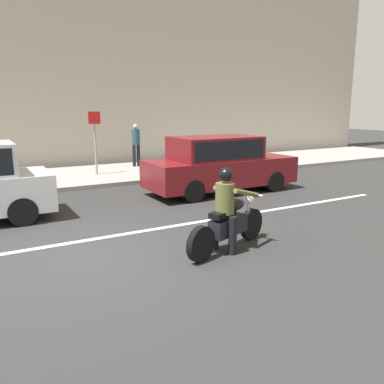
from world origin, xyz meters
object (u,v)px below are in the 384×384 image
(motorcycle_with_rider_olive, at_px, (228,217))
(street_sign_post, at_px, (95,136))
(parked_sedan_maroon, at_px, (219,164))
(pedestrian_bystander, at_px, (136,142))

(motorcycle_with_rider_olive, xyz_separation_m, street_sign_post, (0.10, 8.64, 0.93))
(motorcycle_with_rider_olive, xyz_separation_m, parked_sedan_maroon, (2.66, 4.32, 0.25))
(street_sign_post, bearing_deg, pedestrian_bystander, 30.66)
(parked_sedan_maroon, height_order, street_sign_post, street_sign_post)
(motorcycle_with_rider_olive, relative_size, street_sign_post, 0.90)
(street_sign_post, bearing_deg, motorcycle_with_rider_olive, -90.69)
(motorcycle_with_rider_olive, bearing_deg, parked_sedan_maroon, 58.34)
(street_sign_post, relative_size, pedestrian_bystander, 1.32)
(parked_sedan_maroon, xyz_separation_m, street_sign_post, (-2.56, 4.32, 0.67))
(parked_sedan_maroon, relative_size, street_sign_post, 2.02)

